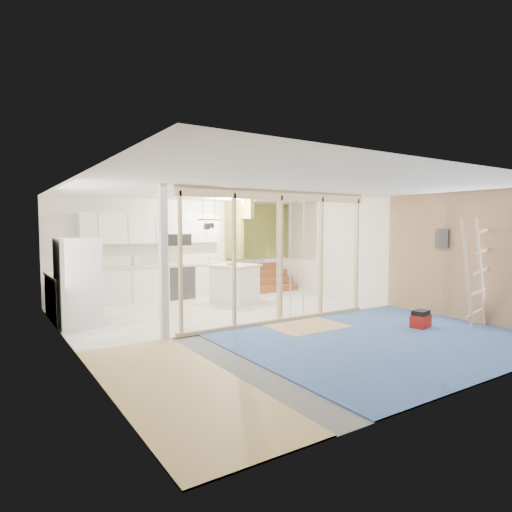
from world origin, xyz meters
TOP-DOWN VIEW (x-y plane):
  - room at (0.00, 0.00)m, footprint 7.01×8.01m
  - floor_overlays at (0.07, 0.06)m, footprint 7.00×8.00m
  - stud_frame at (-0.24, -0.00)m, footprint 4.66×0.14m
  - base_cabinets at (-1.61, 3.36)m, footprint 4.45×2.24m
  - upper_cabinets at (-0.84, 3.82)m, footprint 3.60×0.41m
  - green_partition at (2.04, 3.66)m, footprint 2.25×1.51m
  - pot_rack at (-0.31, 1.89)m, footprint 0.52×0.52m
  - sheathing_panel at (3.48, -2.00)m, footprint 0.02×4.00m
  - electrical_panel at (3.43, -1.40)m, footprint 0.04×0.30m
  - ceiling_light at (1.40, 3.00)m, footprint 0.32×0.32m
  - fridge at (-3.11, 1.75)m, footprint 0.76×0.73m
  - island at (0.60, 2.29)m, footprint 1.29×1.29m
  - bowl at (0.49, 2.28)m, footprint 0.31×0.31m
  - soap_bottle_a at (-1.46, 3.75)m, footprint 0.14×0.14m
  - soap_bottle_b at (0.66, 3.78)m, footprint 0.09×0.09m
  - toolbox at (2.22, -1.82)m, footprint 0.41×0.34m
  - ladder at (3.08, -2.35)m, footprint 1.09×0.05m

SIDE VIEW (x-z plane):
  - floor_overlays at x=0.07m, z-range 0.00..0.02m
  - toolbox at x=2.22m, z-range -0.01..0.33m
  - base_cabinets at x=-1.61m, z-range 0.00..0.93m
  - island at x=0.60m, z-range 0.00..0.96m
  - fridge at x=-3.11m, z-range 0.00..1.69m
  - green_partition at x=2.04m, z-range -0.36..2.24m
  - bowl at x=0.49m, z-range 0.97..1.03m
  - soap_bottle_b at x=0.66m, z-range 0.93..1.10m
  - ladder at x=3.08m, z-range 0.02..2.06m
  - soap_bottle_a at x=-1.46m, z-range 0.93..1.21m
  - sheathing_panel at x=3.48m, z-range 0.00..2.60m
  - room at x=0.00m, z-range 0.00..2.61m
  - stud_frame at x=-0.24m, z-range 0.29..2.89m
  - electrical_panel at x=3.43m, z-range 1.45..1.85m
  - upper_cabinets at x=-0.84m, z-range 1.39..2.25m
  - pot_rack at x=-0.31m, z-range 1.64..2.36m
  - ceiling_light at x=1.40m, z-range 2.50..2.58m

